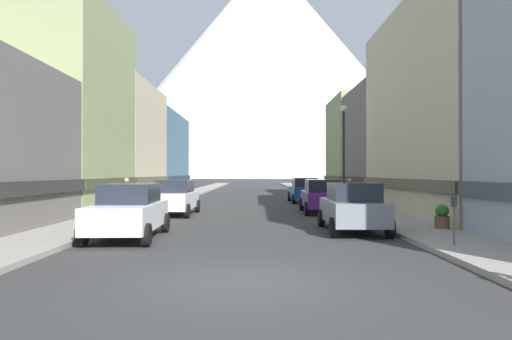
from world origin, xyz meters
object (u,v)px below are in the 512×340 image
at_px(car_right_0, 352,207).
at_px(streetlamp_right, 344,141).
at_px(potted_plant_0, 131,198).
at_px(parking_meter_near, 454,214).
at_px(potted_plant_2, 115,203).
at_px(car_left_1, 174,197).
at_px(pedestrian_0, 126,196).
at_px(pedestrian_1, 349,192).
at_px(car_right_2, 304,190).
at_px(car_right_1, 321,196).
at_px(potted_plant_1, 442,217).
at_px(car_left_0, 129,211).

distance_m(car_right_0, streetlamp_right, 10.54).
height_order(potted_plant_0, streetlamp_right, streetlamp_right).
relative_size(parking_meter_near, potted_plant_2, 1.60).
bearing_deg(car_left_1, potted_plant_0, 130.41).
bearing_deg(pedestrian_0, pedestrian_1, 25.32).
bearing_deg(parking_meter_near, potted_plant_0, 130.99).
bearing_deg(car_right_0, car_right_2, 89.99).
xyz_separation_m(car_right_1, pedestrian_1, (2.45, 4.78, -0.00)).
xyz_separation_m(potted_plant_0, potted_plant_1, (14.00, -10.69, -0.13)).
relative_size(potted_plant_2, pedestrian_0, 0.48).
xyz_separation_m(potted_plant_0, streetlamp_right, (12.35, -0.67, 3.30)).
bearing_deg(car_right_1, potted_plant_0, 166.45).
height_order(car_left_1, car_right_0, same).
height_order(pedestrian_0, pedestrian_1, pedestrian_0).
height_order(car_left_0, pedestrian_1, car_left_0).
distance_m(parking_meter_near, potted_plant_2, 17.21).
distance_m(car_left_0, parking_meter_near, 9.84).
height_order(car_right_0, potted_plant_0, car_right_0).
bearing_deg(potted_plant_2, parking_meter_near, -42.19).
distance_m(car_right_0, car_right_1, 8.02).
bearing_deg(streetlamp_right, potted_plant_2, -168.81).
xyz_separation_m(car_right_1, potted_plant_2, (-10.80, -0.51, -0.36)).
height_order(car_left_1, car_right_1, same).
xyz_separation_m(pedestrian_1, streetlamp_right, (-0.90, -2.85, 3.09)).
height_order(car_left_0, streetlamp_right, streetlamp_right).
bearing_deg(car_left_1, pedestrian_1, 30.59).
distance_m(potted_plant_1, potted_plant_2, 15.92).
xyz_separation_m(car_right_0, car_right_1, (0.00, 8.02, 0.00)).
bearing_deg(potted_plant_0, car_right_1, -13.55).
bearing_deg(potted_plant_0, car_left_1, -49.59).
bearing_deg(car_left_0, car_right_0, 12.61).
relative_size(potted_plant_0, pedestrian_0, 0.59).
bearing_deg(car_left_1, car_left_0, -90.02).
distance_m(car_right_1, pedestrian_0, 10.11).
relative_size(car_right_0, potted_plant_0, 4.36).
xyz_separation_m(car_left_1, potted_plant_2, (-3.20, 0.65, -0.36)).
bearing_deg(streetlamp_right, parking_meter_near, -88.36).
bearing_deg(potted_plant_2, car_left_0, -70.85).
bearing_deg(car_right_1, potted_plant_1, -68.41).
bearing_deg(potted_plant_2, car_right_2, 41.17).
distance_m(car_left_1, car_right_2, 12.63).
distance_m(car_left_0, car_right_2, 20.14).
xyz_separation_m(car_left_1, car_right_0, (7.60, -6.86, 0.00)).
xyz_separation_m(car_left_1, pedestrian_1, (10.05, 5.94, -0.00)).
bearing_deg(parking_meter_near, potted_plant_1, 72.57).
bearing_deg(potted_plant_0, pedestrian_0, -78.64).
distance_m(parking_meter_near, potted_plant_0, 19.44).
xyz_separation_m(car_right_1, potted_plant_0, (-10.80, 2.60, -0.21)).
relative_size(car_right_1, pedestrian_0, 2.56).
xyz_separation_m(car_right_0, pedestrian_1, (2.45, 12.80, -0.00)).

